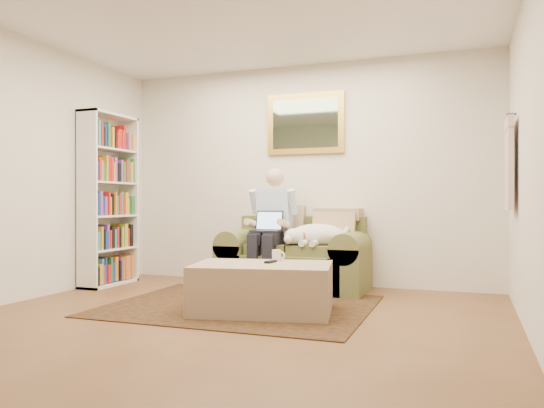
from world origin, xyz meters
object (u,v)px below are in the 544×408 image
Objects in this scene: seated_man at (270,229)px; sofa at (295,264)px; coffee_mug at (277,255)px; ottoman at (262,288)px; bookshelf at (109,199)px; sleeping_dog at (318,235)px; laptop at (268,226)px.

sofa is at bearing 31.45° from seated_man.
ottoman is at bearing -97.35° from coffee_mug.
sofa is 16.07× the size of coffee_mug.
bookshelf is (-2.30, 0.58, 0.52)m from coffee_mug.
sofa is at bearing 164.26° from sleeping_dog.
seated_man is at bearing 114.39° from coffee_mug.
seated_man is 0.54m from sleeping_dog.
laptop is 3.12× the size of coffee_mug.
seated_man is 1.95m from bookshelf.
seated_man is 4.33× the size of laptop.
sleeping_dog is 6.62× the size of coffee_mug.
bookshelf reaches higher than coffee_mug.
coffee_mug is (0.40, -0.83, -0.23)m from laptop.
seated_man is 0.07m from laptop.
coffee_mug is at bearing -97.57° from sleeping_dog.
bookshelf is at bearing -171.16° from sleeping_dog.
ottoman is 11.84× the size of coffee_mug.
laptop is 0.95m from coffee_mug.
bookshelf is at bearing -172.53° from laptop.
sleeping_dog is at bearing -15.74° from sofa.
laptop is (-0.00, -0.06, 0.03)m from seated_man.
coffee_mug is (0.03, 0.27, 0.27)m from ottoman.
bookshelf reaches higher than ottoman.
seated_man is 0.68× the size of bookshelf.
laptop is at bearing -166.36° from sleeping_dog.
sleeping_dog reaches higher than ottoman.
sleeping_dog is at bearing 8.84° from bookshelf.
coffee_mug is (0.16, -1.04, 0.20)m from sofa.
seated_man is 1.30m from ottoman.
ottoman is at bearing -20.46° from bookshelf.
laptop is 0.16× the size of bookshelf.
bookshelf is (-2.27, 0.85, 0.78)m from ottoman.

